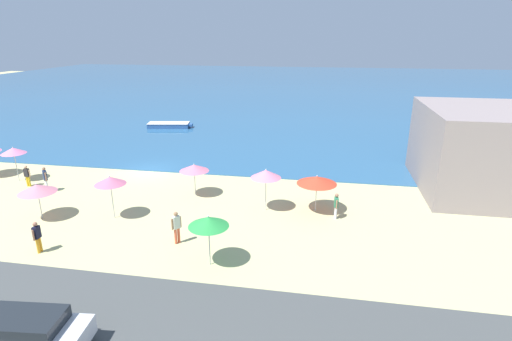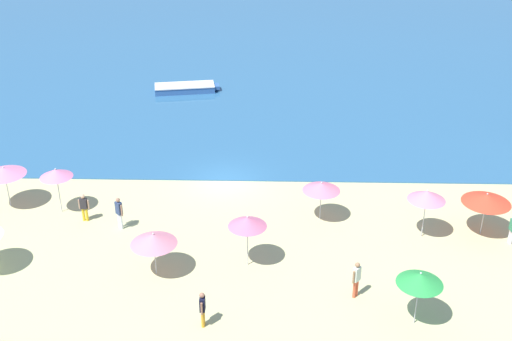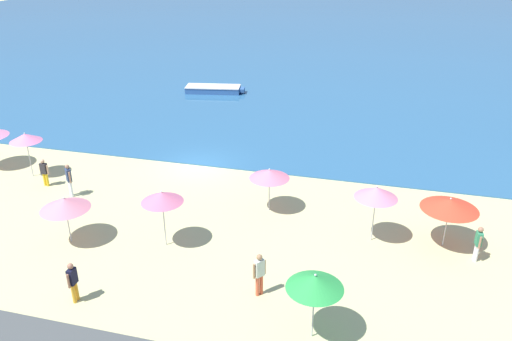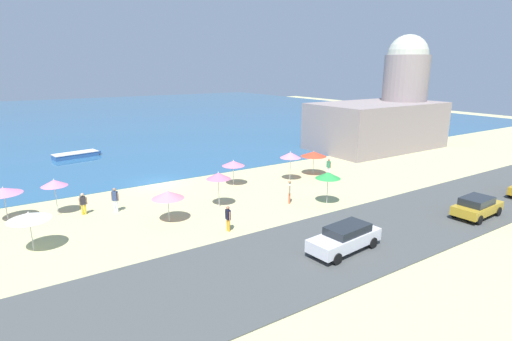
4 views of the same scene
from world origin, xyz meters
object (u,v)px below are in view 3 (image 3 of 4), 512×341
beach_umbrella_7 (65,204)px  bather_4 (44,171)px  bather_5 (259,272)px  beach_umbrella_0 (162,197)px  beach_umbrella_6 (450,204)px  bather_3 (69,179)px  beach_umbrella_10 (25,138)px  bather_2 (73,280)px  beach_umbrella_11 (376,193)px  bather_0 (478,242)px  beach_umbrella_4 (315,282)px  beach_umbrella_5 (269,174)px  skiff_nearshore (214,89)px

beach_umbrella_7 → bather_4: (-4.52, 4.59, -1.02)m
bather_4 → bather_5: bather_5 is taller
beach_umbrella_0 → beach_umbrella_6: bearing=14.4°
bather_3 → beach_umbrella_0: bearing=-24.5°
beach_umbrella_10 → bather_2: bearing=-46.4°
beach_umbrella_11 → bather_0: 4.57m
beach_umbrella_10 → bather_3: size_ratio=1.47×
beach_umbrella_4 → bather_0: (5.95, 6.15, -1.37)m
beach_umbrella_0 → beach_umbrella_7: 4.33m
beach_umbrella_10 → bather_2: 12.56m
beach_umbrella_5 → beach_umbrella_10: bearing=178.1°
beach_umbrella_0 → skiff_nearshore: (-5.89, 23.61, -2.04)m
bather_2 → beach_umbrella_0: bearing=68.9°
beach_umbrella_11 → skiff_nearshore: bearing=125.0°
beach_umbrella_5 → skiff_nearshore: size_ratio=0.43×
skiff_nearshore → bather_2: bearing=-81.5°
beach_umbrella_6 → bather_3: (-18.56, 0.03, -1.05)m
beach_umbrella_0 → bather_0: 13.31m
beach_umbrella_4 → beach_umbrella_5: beach_umbrella_4 is taller
bather_2 → bather_4: (-7.06, 8.13, -0.05)m
beach_umbrella_10 → bather_5: beach_umbrella_10 is taller
bather_2 → bather_4: size_ratio=1.06×
beach_umbrella_5 → skiff_nearshore: 21.70m
beach_umbrella_0 → bather_0: size_ratio=1.67×
beach_umbrella_10 → beach_umbrella_7: bearing=-42.1°
skiff_nearshore → beach_umbrella_4: bearing=-64.8°
beach_umbrella_11 → skiff_nearshore: size_ratio=0.51×
beach_umbrella_5 → beach_umbrella_10: size_ratio=0.86×
bather_3 → bather_4: 2.15m
beach_umbrella_5 → beach_umbrella_6: bearing=-8.2°
bather_0 → bather_5: 9.35m
beach_umbrella_0 → beach_umbrella_5: size_ratio=1.18×
beach_umbrella_4 → beach_umbrella_7: beach_umbrella_4 is taller
beach_umbrella_7 → bather_5: 9.22m
beach_umbrella_6 → bather_3: size_ratio=1.36×
beach_umbrella_4 → beach_umbrella_5: size_ratio=1.13×
beach_umbrella_6 → beach_umbrella_11: bearing=-173.7°
bather_2 → skiff_nearshore: 28.29m
beach_umbrella_4 → beach_umbrella_6: 8.45m
bather_4 → bather_5: (13.57, -6.05, 0.13)m
bather_3 → bather_4: bearing=160.5°
bather_4 → bather_5: 14.86m
beach_umbrella_6 → bather_4: size_ratio=1.54×
beach_umbrella_6 → beach_umbrella_10: 22.19m
beach_umbrella_5 → bather_2: (-5.37, -8.57, -1.05)m
beach_umbrella_0 → beach_umbrella_7: size_ratio=1.20×
beach_umbrella_6 → bather_5: 8.85m
bather_5 → skiff_nearshore: bather_5 is taller
bather_3 → beach_umbrella_4: bearing=-26.9°
beach_umbrella_7 → bather_2: beach_umbrella_7 is taller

